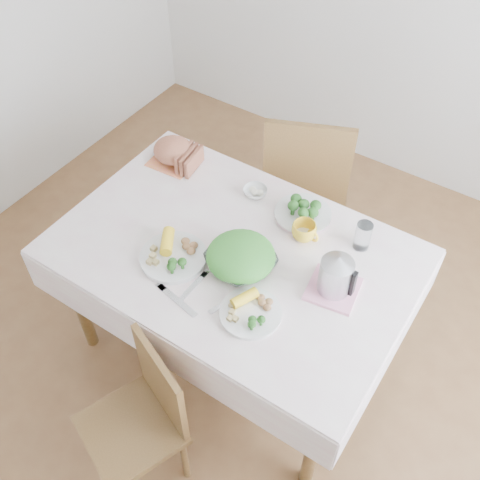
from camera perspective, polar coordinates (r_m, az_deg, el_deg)
The scene contains 19 objects.
floor at distance 2.99m, azimuth -0.54°, elevation -10.69°, with size 3.60×3.60×0.00m, color brown.
dining_table at distance 2.68m, azimuth -0.60°, elevation -6.50°, with size 1.40×0.90×0.75m, color brown.
tablecloth at distance 2.38m, azimuth -0.67°, elevation -1.14°, with size 1.50×1.00×0.01m, color white.
chair_near at distance 2.33m, azimuth -11.30°, elevation -17.58°, with size 0.36×0.36×0.79m, color brown.
chair_far at distance 3.14m, azimuth 6.74°, elevation 5.77°, with size 0.45×0.45×1.00m, color brown.
salad_bowl at distance 2.29m, azimuth 0.09°, elevation -2.19°, with size 0.27×0.27×0.07m, color white.
dinner_plate_left at distance 2.35m, azimuth -6.78°, elevation -1.77°, with size 0.28×0.28×0.02m, color white.
dinner_plate_right at distance 2.16m, azimuth 1.08°, elevation -7.44°, with size 0.24×0.24×0.02m, color white.
broccoli_plate at distance 2.52m, azimuth 6.39°, elevation 2.60°, with size 0.26×0.26×0.02m, color beige.
napkin at distance 2.82m, azimuth -6.69°, elevation 8.07°, with size 0.21×0.21×0.00m, color #DD7748.
bread_loaf at distance 2.78m, azimuth -6.79°, elevation 8.96°, with size 0.20×0.19×0.12m, color #95543A.
fruit_bowl at distance 2.60m, azimuth 1.55°, elevation 4.91°, with size 0.11×0.11×0.04m, color white.
yellow_mug at distance 2.41m, azimuth 6.51°, elevation 0.88°, with size 0.11×0.11×0.08m, color yellow.
glass_tumbler at distance 2.40m, azimuth 12.38°, elevation 0.42°, with size 0.07×0.07×0.13m, color white.
pink_tray at distance 2.27m, azimuth 9.42°, elevation -4.92°, with size 0.19×0.19×0.02m, color pink.
electric_kettle at distance 2.18m, azimuth 9.78°, elevation -3.12°, with size 0.13×0.13×0.18m, color #B2B5BA.
fork_left at distance 2.26m, azimuth -4.88°, elevation -4.81°, with size 0.02×0.19×0.00m, color silver.
fork_right at distance 2.21m, azimuth -1.41°, elevation -6.30°, with size 0.02×0.16×0.00m, color silver.
knife at distance 2.22m, azimuth -6.42°, elevation -6.10°, with size 0.02×0.21×0.00m, color silver.
Camera 1 is at (0.89, -1.29, 2.55)m, focal length 42.00 mm.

